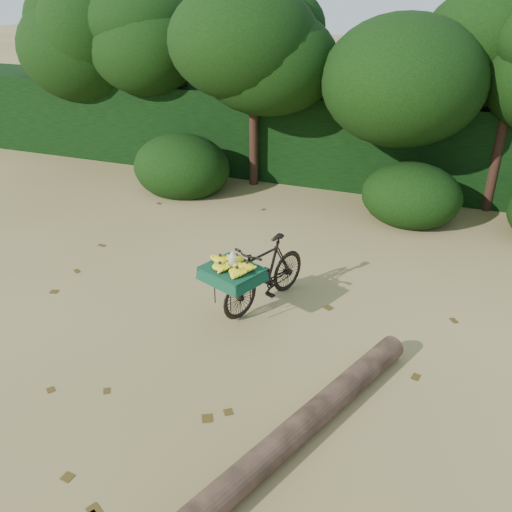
% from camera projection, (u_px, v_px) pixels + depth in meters
% --- Properties ---
extents(ground, '(80.00, 80.00, 0.00)m').
position_uv_depth(ground, '(237.00, 337.00, 6.56)').
color(ground, tan).
rests_on(ground, ground).
extents(vendor_bicycle, '(1.11, 1.73, 0.93)m').
position_uv_depth(vendor_bicycle, '(264.00, 273.00, 7.01)').
color(vendor_bicycle, black).
rests_on(vendor_bicycle, ground).
extents(fallen_log, '(1.60, 3.52, 0.27)m').
position_uv_depth(fallen_log, '(291.00, 435.00, 4.96)').
color(fallen_log, brown).
rests_on(fallen_log, ground).
extents(hedge_backdrop, '(26.00, 1.80, 1.80)m').
position_uv_depth(hedge_backdrop, '(352.00, 137.00, 11.39)').
color(hedge_backdrop, black).
rests_on(hedge_backdrop, ground).
extents(tree_row, '(14.50, 2.00, 4.00)m').
position_uv_depth(tree_row, '(315.00, 88.00, 10.43)').
color(tree_row, black).
rests_on(tree_row, ground).
extents(bush_clumps, '(8.80, 1.70, 0.90)m').
position_uv_depth(bush_clumps, '(354.00, 191.00, 9.77)').
color(bush_clumps, black).
rests_on(bush_clumps, ground).
extents(leaf_litter, '(7.00, 7.30, 0.01)m').
position_uv_depth(leaf_litter, '(256.00, 309.00, 7.10)').
color(leaf_litter, '#453412').
rests_on(leaf_litter, ground).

